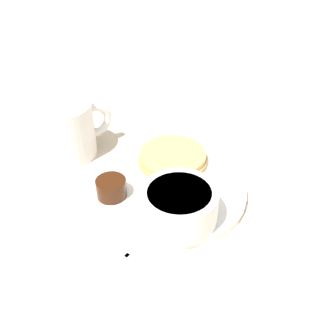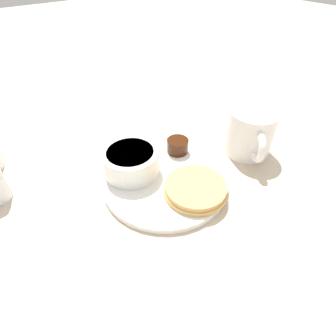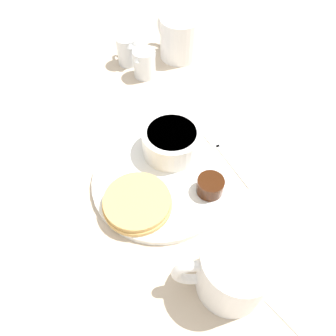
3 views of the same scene
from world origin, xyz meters
name	(u,v)px [view 2 (image 2 of 3)]	position (x,y,z in m)	size (l,w,h in m)	color
ground_plane	(166,182)	(0.00, 0.00, 0.00)	(4.00, 4.00, 0.00)	#C6B299
plate	(166,180)	(0.00, 0.00, 0.01)	(0.24, 0.24, 0.01)	white
pancake_stack	(195,189)	(0.06, 0.02, 0.02)	(0.11, 0.11, 0.02)	tan
bowl	(131,161)	(-0.06, -0.04, 0.04)	(0.11, 0.11, 0.05)	white
syrup_cup	(178,146)	(-0.05, 0.07, 0.03)	(0.05, 0.05, 0.03)	#38190A
butter_ramekin	(126,159)	(-0.08, -0.04, 0.03)	(0.04, 0.04, 0.04)	white
coffee_mug	(250,133)	(0.03, 0.20, 0.05)	(0.12, 0.10, 0.10)	white
fork	(136,146)	(-0.13, 0.02, 0.00)	(0.04, 0.14, 0.00)	silver
napkin	(243,121)	(-0.05, 0.29, 0.00)	(0.12, 0.09, 0.00)	white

